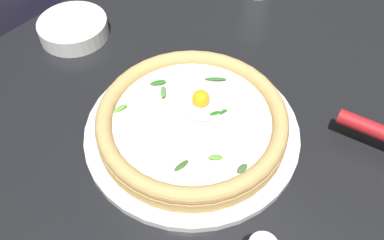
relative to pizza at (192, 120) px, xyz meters
name	(u,v)px	position (x,y,z in m)	size (l,w,h in m)	color
ground_plane	(221,137)	(-0.03, -0.03, -0.05)	(2.40, 2.40, 0.03)	black
pizza_plate	(192,131)	(0.00, 0.00, -0.02)	(0.32, 0.32, 0.01)	white
pizza	(192,120)	(0.00, 0.00, 0.00)	(0.28, 0.28, 0.05)	tan
side_bowl	(73,28)	(0.31, -0.07, -0.01)	(0.13, 0.13, 0.03)	white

